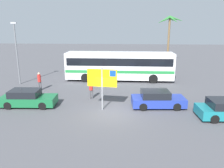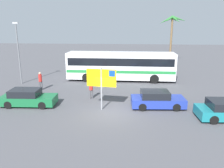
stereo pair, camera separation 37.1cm
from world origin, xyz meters
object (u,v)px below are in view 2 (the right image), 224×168
(bus_front_coach, at_px, (121,65))
(ferry_sign, at_px, (102,80))
(car_blue, at_px, (157,100))
(pedestrian_crossing_lot, at_px, (40,79))
(car_green, at_px, (28,98))
(pedestrian_near_sign, at_px, (91,88))

(bus_front_coach, distance_m, ferry_sign, 9.47)
(car_blue, distance_m, pedestrian_crossing_lot, 11.47)
(car_green, relative_size, pedestrian_near_sign, 2.62)
(car_blue, bearing_deg, car_green, 178.43)
(bus_front_coach, relative_size, car_green, 2.79)
(ferry_sign, xyz_separation_m, pedestrian_crossing_lot, (-6.66, 4.72, -1.27))
(ferry_sign, xyz_separation_m, car_blue, (4.13, 0.83, -1.69))
(car_green, bearing_deg, ferry_sign, -6.37)
(bus_front_coach, height_order, car_blue, bus_front_coach)
(car_blue, relative_size, car_green, 0.96)
(pedestrian_crossing_lot, height_order, pedestrian_near_sign, pedestrian_crossing_lot)
(car_blue, xyz_separation_m, pedestrian_crossing_lot, (-10.78, 3.90, 0.42))
(bus_front_coach, height_order, car_green, bus_front_coach)
(car_green, bearing_deg, pedestrian_near_sign, 21.65)
(car_green, height_order, pedestrian_crossing_lot, pedestrian_crossing_lot)
(car_green, xyz_separation_m, pedestrian_near_sign, (4.66, 2.10, 0.33))
(car_blue, height_order, pedestrian_crossing_lot, pedestrian_crossing_lot)
(bus_front_coach, xyz_separation_m, pedestrian_near_sign, (-2.20, -6.91, -0.82))
(pedestrian_near_sign, bearing_deg, pedestrian_crossing_lot, -130.92)
(car_blue, xyz_separation_m, pedestrian_near_sign, (-5.41, 1.66, 0.33))
(bus_front_coach, xyz_separation_m, car_blue, (3.21, -8.58, -1.15))
(ferry_sign, distance_m, car_blue, 4.54)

